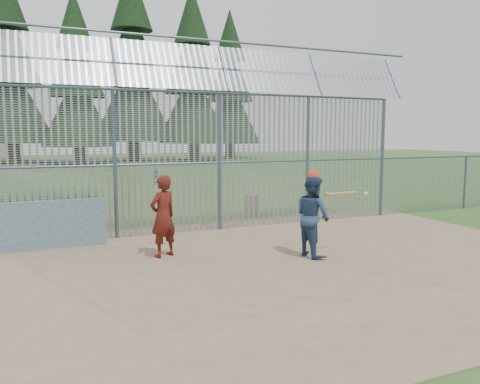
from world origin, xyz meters
name	(u,v)px	position (x,y,z in m)	size (l,w,h in m)	color
ground	(275,258)	(0.00, 0.00, 0.00)	(120.00, 120.00, 0.00)	#2D511E
dirt_infield	(285,263)	(0.00, -0.50, 0.01)	(14.00, 10.00, 0.02)	#756047
dugout_wall	(54,225)	(-4.60, 2.90, 0.62)	(2.50, 0.12, 1.20)	#38566B
batter	(313,216)	(0.84, -0.24, 0.95)	(0.91, 0.71, 1.87)	navy
onlooker	(163,216)	(-2.32, 1.08, 0.96)	(0.69, 0.45, 1.88)	maroon
bg_kid_seated	(156,175)	(1.40, 17.42, 0.47)	(0.55, 0.23, 0.93)	slate
batting_gear	(318,179)	(0.96, -0.26, 1.80)	(1.68, 0.36, 0.66)	red
trash_can	(251,205)	(1.88, 5.35, 0.38)	(0.56, 0.56, 0.82)	#95979D
backstop_fence	(275,149)	(1.81, 3.43, 2.36)	(20.09, 0.81, 5.30)	#47566B
conifer_row	(103,56)	(1.93, 41.51, 10.83)	(38.48, 12.26, 20.20)	#332319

